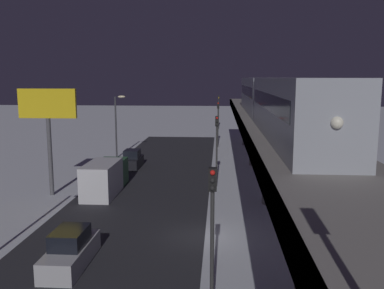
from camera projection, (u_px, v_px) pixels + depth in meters
The scene contains 13 objects.
ground_plane at pixel (200, 236), 25.86m from camera, with size 240.00×240.00×0.00m, color silver.
avenue_asphalt at pixel (118, 234), 26.21m from camera, with size 11.00×87.09×0.01m, color #28282D.
elevated_railway at pixel (286, 151), 24.65m from camera, with size 5.00×87.09×6.37m.
subway_train at pixel (272, 99), 32.47m from camera, with size 2.94×36.87×3.40m.
sedan_silver at pixel (71, 251), 21.77m from camera, with size 1.80×4.79×1.97m.
sedan_black at pixel (132, 160), 45.55m from camera, with size 1.80×4.21×1.97m.
box_truck at pixel (105, 177), 35.55m from camera, with size 2.40×7.40×2.80m.
traffic_light_near at pixel (212, 223), 16.10m from camera, with size 0.32×0.44×6.40m.
traffic_light_mid at pixel (217, 141), 37.15m from camera, with size 0.32×0.44×6.40m.
traffic_light_far at pixel (218, 118), 58.20m from camera, with size 0.32×0.44×6.40m.
traffic_light_distant at pixel (219, 107), 79.25m from camera, with size 0.32×0.44×6.40m.
commercial_billboard at pixel (48, 114), 33.94m from camera, with size 4.80×0.36×8.90m.
street_lamp_far at pixel (118, 119), 50.46m from camera, with size 1.35×0.44×7.65m.
Camera 1 is at (-1.17, 24.59, 9.79)m, focal length 38.86 mm.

